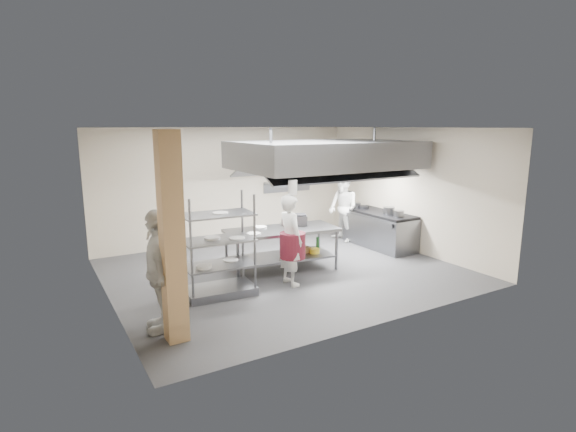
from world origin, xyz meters
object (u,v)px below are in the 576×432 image
chef_line (343,208)px  pass_rack (219,245)px  island (282,250)px  cooking_range (380,230)px  stockpot (389,211)px  chef_head (290,240)px  chef_plating (159,271)px  griddle (297,220)px

chef_line → pass_rack: bearing=-63.0°
pass_rack → island: bearing=26.0°
island → cooking_range: bearing=14.3°
island → stockpot: (3.06, 0.06, 0.54)m
island → cooking_range: (3.10, 0.41, -0.04)m
chef_head → stockpot: (3.34, 0.89, 0.11)m
pass_rack → cooking_range: (4.78, 1.07, -0.51)m
chef_head → stockpot: size_ratio=6.52×
pass_rack → chef_head: 1.41m
island → chef_plating: chef_plating is taller
island → chef_plating: (-2.98, -1.55, 0.48)m
chef_head → stockpot: bearing=-77.1°
island → chef_line: size_ratio=1.31×
stockpot → pass_rack: bearing=-171.3°
chef_head → pass_rack: bearing=81.5°
stockpot → cooking_range: bearing=83.5°
cooking_range → chef_line: size_ratio=1.12×
island → chef_head: bearing=-101.8°
chef_plating → griddle: size_ratio=4.34×
chef_line → cooking_range: bearing=29.6°
island → cooking_range: island is taller
chef_plating → griddle: (3.45, 1.73, 0.08)m
island → stockpot: bearing=8.0°
chef_plating → stockpot: bearing=117.8°
cooking_range → chef_line: chef_line is taller
stockpot → chef_head: bearing=-165.1°
pass_rack → chef_head: (1.40, -0.16, -0.04)m
cooking_range → chef_line: 1.14m
cooking_range → griddle: griddle is taller
island → chef_line: (2.62, 1.33, 0.44)m
chef_head → stockpot: 3.46m
cooking_range → chef_head: 3.63m
chef_line → stockpot: bearing=21.2°
pass_rack → chef_head: bearing=-2.1°
island → pass_rack: size_ratio=1.26×
island → griddle: (0.48, 0.17, 0.56)m
island → chef_line: bearing=33.7°
chef_head → griddle: (0.75, 1.00, 0.13)m
stockpot → griddle: bearing=177.5°
island → pass_rack: (-1.68, -0.66, 0.48)m
pass_rack → chef_line: size_ratio=1.04×
island → chef_head: (-0.28, -0.82, 0.43)m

